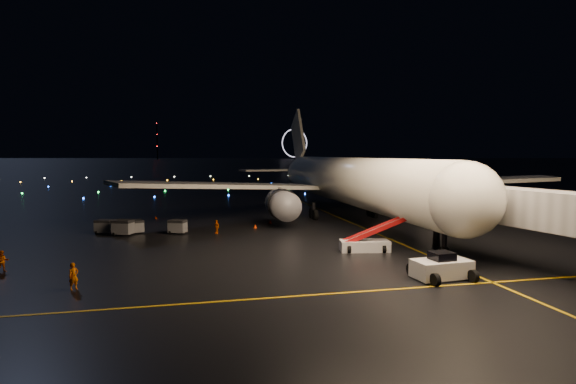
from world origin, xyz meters
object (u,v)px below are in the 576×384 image
belt_loader (365,234)px  baggage_cart_3 (104,227)px  baggage_cart_1 (178,227)px  crew_c (217,227)px  crew_a (74,276)px  baggage_cart_2 (123,228)px  baggage_cart_0 (135,227)px  crew_b (3,261)px  pushback_tug (442,265)px  airliner (340,155)px

belt_loader → baggage_cart_3: bearing=159.1°
baggage_cart_1 → crew_c: bearing=14.6°
crew_a → baggage_cart_2: (0.39, 21.09, -0.04)m
crew_a → baggage_cart_0: size_ratio=1.02×
crew_b → baggage_cart_1: crew_b is taller
pushback_tug → belt_loader: belt_loader is taller
pushback_tug → baggage_cart_2: pushback_tug is taller
crew_c → baggage_cart_0: size_ratio=0.86×
pushback_tug → baggage_cart_3: (-28.31, 25.97, -0.21)m
baggage_cart_1 → baggage_cart_2: size_ratio=0.90×
airliner → crew_b: bearing=-146.4°
baggage_cart_0 → baggage_cart_2: (-1.18, -1.02, 0.12)m
pushback_tug → baggage_cart_2: (-25.95, 24.08, -0.11)m
crew_c → baggage_cart_2: 10.64m
baggage_cart_3 → crew_b: bearing=-88.9°
pushback_tug → belt_loader: size_ratio=0.62×
belt_loader → baggage_cart_0: (-22.78, 14.86, -0.88)m
pushback_tug → baggage_cart_2: 35.40m
crew_b → baggage_cart_0: bearing=40.6°
crew_a → crew_b: size_ratio=1.09×
airliner → baggage_cart_0: 30.80m
crew_c → baggage_cart_2: size_ratio=0.75×
baggage_cart_1 → airliner: bearing=47.5°
belt_loader → baggage_cart_1: belt_loader is taller
airliner → crew_a: (-29.92, -30.76, -8.24)m
crew_a → baggage_cart_1: 21.87m
belt_loader → crew_c: (-13.36, 12.84, -0.87)m
crew_c → baggage_cart_3: size_ratio=0.84×
baggage_cart_0 → baggage_cart_2: baggage_cart_2 is taller
airliner → belt_loader: size_ratio=9.41×
belt_loader → crew_b: bearing=-168.2°
baggage_cart_2 → baggage_cart_1: bearing=20.4°
baggage_cart_1 → pushback_tug: bearing=-25.6°
pushback_tug → crew_c: size_ratio=2.68×
crew_a → baggage_cart_3: bearing=55.7°
crew_a → crew_b: crew_a is taller
pushback_tug → baggage_cart_0: size_ratio=2.30×
airliner → crew_b: (-36.60, -24.51, -8.31)m
pushback_tug → crew_b: bearing=159.4°
baggage_cart_0 → crew_a: bearing=-114.7°
baggage_cart_0 → baggage_cart_1: (4.92, -1.22, 0.03)m
crew_a → baggage_cart_3: crew_a is taller
baggage_cart_0 → baggage_cart_1: bearing=-34.6°
airliner → belt_loader: bearing=-103.6°
crew_a → baggage_cart_0: (1.58, 22.11, -0.15)m
pushback_tug → baggage_cart_0: bearing=129.6°
belt_loader → crew_a: size_ratio=3.65×
pushback_tug → crew_c: 27.72m
baggage_cart_2 → baggage_cart_3: baggage_cart_2 is taller
baggage_cart_0 → baggage_cart_2: bearing=-159.9°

